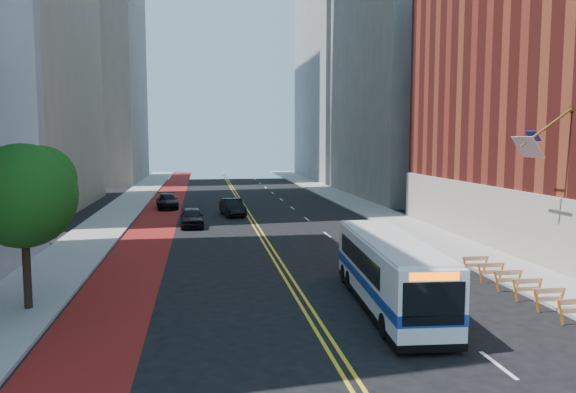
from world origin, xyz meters
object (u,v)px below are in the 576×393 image
Objects in this scene: car_b at (233,207)px; car_c at (167,201)px; car_a at (192,217)px; street_tree at (25,192)px; transit_bus at (389,271)px.

car_b is 8.99m from car_c.
car_c is (-6.22, 6.49, -0.04)m from car_b.
car_a is 6.95m from car_b.
car_c is (-2.65, 12.45, -0.03)m from car_a.
car_a reaches higher than car_c.
car_c is at bearing 124.92° from car_b.
street_tree reaches higher than car_a.
transit_bus is at bearing -78.85° from car_c.
transit_bus is at bearing -89.26° from car_b.
car_b is (9.74, 27.18, -4.14)m from street_tree.
street_tree is 1.32× the size of car_c.
transit_bus is 29.34m from car_b.
transit_bus is 2.42× the size of car_a.
car_b reaches higher than car_c.
transit_bus is 24.48m from car_a.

